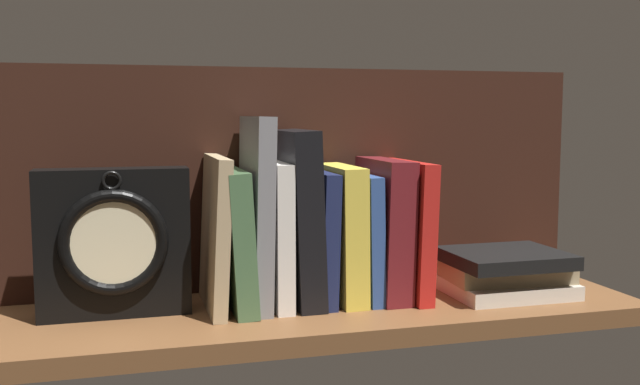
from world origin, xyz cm
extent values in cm
cube|color=brown|center=(0.00, 0.00, -1.25)|extent=(86.44, 24.94, 2.50)
cube|color=black|center=(0.00, 11.87, 16.15)|extent=(86.44, 1.20, 32.31)
cube|color=tan|center=(-14.21, 2.93, 10.08)|extent=(2.84, 16.11, 20.22)
cube|color=#476B44|center=(-11.59, 2.93, 9.20)|extent=(3.79, 16.22, 18.53)
cube|color=gray|center=(-8.72, 2.93, 12.67)|extent=(2.93, 14.70, 25.38)
cube|color=silver|center=(-6.13, 2.93, 9.65)|extent=(2.34, 14.23, 19.30)
cube|color=black|center=(-2.89, 2.93, 11.75)|extent=(4.46, 14.48, 23.61)
cube|color=#192147|center=(0.27, 2.93, 8.94)|extent=(2.61, 13.56, 17.94)
cube|color=gold|center=(3.30, 2.93, 9.30)|extent=(3.59, 14.14, 18.64)
cube|color=#2D4C8E|center=(6.22, 2.93, 8.70)|extent=(2.33, 13.82, 17.44)
cube|color=maroon|center=(9.44, 2.93, 9.69)|extent=(4.35, 14.83, 19.47)
cube|color=red|center=(12.83, 2.93, 9.54)|extent=(2.78, 16.68, 19.13)
cube|color=black|center=(-27.04, 2.83, 9.43)|extent=(18.85, 4.86, 18.85)
torus|color=black|center=(-27.04, 0.00, 9.86)|extent=(13.37, 1.64, 13.37)
cylinder|color=beige|center=(-27.04, 0.00, 9.86)|extent=(10.79, 0.60, 10.79)
cube|color=black|center=(-28.33, -0.50, 9.56)|extent=(2.64, 0.30, 0.90)
cube|color=black|center=(-27.89, -0.50, 11.79)|extent=(1.98, 0.30, 3.98)
torus|color=black|center=(-27.04, 0.40, 17.55)|extent=(2.44, 0.44, 2.44)
cube|color=beige|center=(26.77, -0.89, 1.02)|extent=(16.72, 13.44, 2.04)
cube|color=#9E8966|center=(26.79, -0.83, 3.26)|extent=(17.63, 11.24, 2.44)
cube|color=black|center=(26.10, -1.75, 5.43)|extent=(16.08, 13.63, 1.91)
camera|label=1|loc=(-25.92, -90.60, 25.61)|focal=40.25mm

